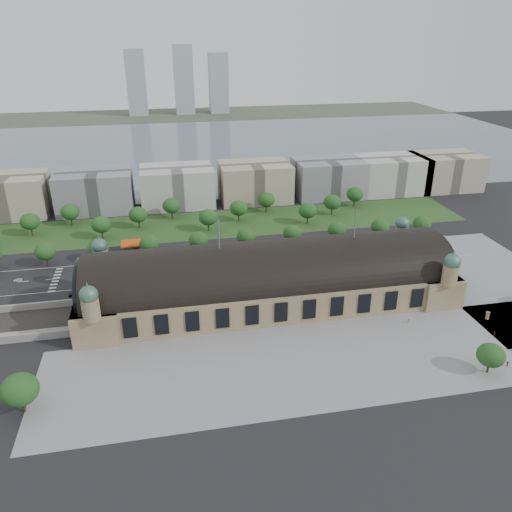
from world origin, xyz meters
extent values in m
plane|color=black|center=(0.00, 0.00, 0.00)|extent=(900.00, 900.00, 0.00)
cube|color=#9D8C61|center=(0.00, 0.00, 6.00)|extent=(150.00, 40.00, 12.00)
cube|color=#9D8C61|center=(-67.00, 0.00, 6.00)|extent=(16.00, 43.00, 12.00)
cube|color=#9D8C61|center=(67.00, 0.00, 6.00)|extent=(16.00, 43.00, 12.00)
cylinder|color=black|center=(0.00, 0.00, 12.00)|extent=(144.00, 37.60, 37.60)
cylinder|color=black|center=(-73.00, 0.00, 14.00)|extent=(1.20, 32.00, 32.00)
cylinder|color=black|center=(73.00, 0.00, 14.00)|extent=(1.20, 32.00, 32.00)
cylinder|color=#9D8C61|center=(-67.00, 21.00, 16.00)|extent=(6.00, 6.00, 8.00)
sphere|color=#426A5A|center=(-67.00, 21.00, 21.50)|extent=(6.40, 6.40, 6.40)
cone|color=#426A5A|center=(-67.00, 21.00, 25.50)|extent=(1.00, 1.00, 2.50)
cylinder|color=#9D8C61|center=(67.00, 21.00, 16.00)|extent=(6.00, 6.00, 8.00)
sphere|color=#426A5A|center=(67.00, 21.00, 21.50)|extent=(6.40, 6.40, 6.40)
cone|color=#426A5A|center=(67.00, 21.00, 25.50)|extent=(1.00, 1.00, 2.50)
cylinder|color=#9D8C61|center=(-67.00, -21.00, 16.00)|extent=(6.00, 6.00, 8.00)
sphere|color=#426A5A|center=(-67.00, -21.00, 21.50)|extent=(6.40, 6.40, 6.40)
cone|color=#426A5A|center=(-67.00, -21.00, 25.50)|extent=(1.00, 1.00, 2.50)
cylinder|color=#9D8C61|center=(67.00, -21.00, 16.00)|extent=(6.00, 6.00, 8.00)
sphere|color=#426A5A|center=(67.00, -21.00, 21.50)|extent=(6.40, 6.40, 6.40)
cone|color=#426A5A|center=(67.00, -21.00, 25.50)|extent=(1.00, 1.00, 2.50)
cylinder|color=#59595B|center=(-20.00, 0.00, 31.50)|extent=(0.50, 0.50, 12.00)
cylinder|color=#59595B|center=(35.00, 0.00, 31.50)|extent=(0.50, 0.50, 12.00)
cube|color=gray|center=(10.00, -44.00, 0.00)|extent=(190.00, 48.00, 0.12)
cube|color=gray|center=(103.00, 0.00, 0.00)|extent=(56.00, 100.00, 0.12)
cube|color=black|center=(-20.00, 38.00, 0.00)|extent=(260.00, 26.00, 0.10)
cube|color=#2B5221|center=(-15.00, 93.00, 0.00)|extent=(300.00, 45.00, 0.10)
cube|color=#E6450D|center=(-55.00, 62.00, 4.70)|extent=(14.00, 9.00, 0.70)
cube|color=#59595B|center=(-53.00, 68.00, 1.60)|extent=(7.00, 5.00, 3.20)
cylinder|color=#59595B|center=(-60.50, 65.20, 2.20)|extent=(0.50, 0.50, 4.40)
cylinder|color=#59595B|center=(-49.50, 65.20, 2.20)|extent=(0.50, 0.50, 4.40)
cylinder|color=#59595B|center=(-60.50, 58.80, 2.20)|extent=(0.50, 0.50, 4.40)
cylinder|color=#59595B|center=(-49.50, 58.80, 2.20)|extent=(0.50, 0.50, 4.40)
cube|color=slate|center=(0.00, 298.00, 0.00)|extent=(700.00, 320.00, 0.08)
cube|color=#44513D|center=(0.00, 498.00, 0.00)|extent=(700.00, 120.00, 0.14)
cube|color=#9EA8B2|center=(-60.00, 508.00, 40.00)|extent=(24.00, 24.00, 80.00)
cube|color=#9EA8B2|center=(0.00, 508.00, 42.50)|extent=(24.00, 24.00, 85.00)
cube|color=#9EA8B2|center=(45.00, 508.00, 37.50)|extent=(24.00, 24.00, 75.00)
cube|color=#B1A48B|center=(-130.00, 133.00, 12.00)|extent=(45.00, 32.00, 24.00)
cube|color=gray|center=(-80.00, 133.00, 12.00)|extent=(45.00, 32.00, 24.00)
cube|color=beige|center=(-30.00, 133.00, 12.00)|extent=(45.00, 32.00, 24.00)
cube|color=#B1A48B|center=(20.00, 133.00, 12.00)|extent=(45.00, 32.00, 24.00)
cube|color=gray|center=(70.00, 133.00, 12.00)|extent=(45.00, 32.00, 24.00)
cube|color=beige|center=(115.00, 133.00, 12.00)|extent=(45.00, 32.00, 24.00)
cube|color=#B1A48B|center=(155.00, 133.00, 12.00)|extent=(45.00, 32.00, 24.00)
cylinder|color=#2D2116|center=(-96.00, 53.00, 2.16)|extent=(0.70, 0.70, 4.32)
ellipsoid|color=#204719|center=(-96.00, 53.00, 7.44)|extent=(9.60, 9.60, 8.16)
cylinder|color=#2D2116|center=(-72.00, 53.00, 2.16)|extent=(0.70, 0.70, 4.32)
ellipsoid|color=#204719|center=(-72.00, 53.00, 7.44)|extent=(9.60, 9.60, 8.16)
cylinder|color=#2D2116|center=(-48.00, 53.00, 2.16)|extent=(0.70, 0.70, 4.32)
ellipsoid|color=#204719|center=(-48.00, 53.00, 7.44)|extent=(9.60, 9.60, 8.16)
cylinder|color=#2D2116|center=(-24.00, 53.00, 2.16)|extent=(0.70, 0.70, 4.32)
ellipsoid|color=#204719|center=(-24.00, 53.00, 7.44)|extent=(9.60, 9.60, 8.16)
cylinder|color=#2D2116|center=(0.00, 53.00, 2.16)|extent=(0.70, 0.70, 4.32)
ellipsoid|color=#204719|center=(0.00, 53.00, 7.44)|extent=(9.60, 9.60, 8.16)
cylinder|color=#2D2116|center=(24.00, 53.00, 2.16)|extent=(0.70, 0.70, 4.32)
ellipsoid|color=#204719|center=(24.00, 53.00, 7.44)|extent=(9.60, 9.60, 8.16)
cylinder|color=#2D2116|center=(48.00, 53.00, 2.16)|extent=(0.70, 0.70, 4.32)
ellipsoid|color=#204719|center=(48.00, 53.00, 7.44)|extent=(9.60, 9.60, 8.16)
cylinder|color=#2D2116|center=(72.00, 53.00, 2.16)|extent=(0.70, 0.70, 4.32)
ellipsoid|color=#204719|center=(72.00, 53.00, 7.44)|extent=(9.60, 9.60, 8.16)
cylinder|color=#2D2116|center=(96.00, 53.00, 2.16)|extent=(0.70, 0.70, 4.32)
ellipsoid|color=#204719|center=(96.00, 53.00, 7.44)|extent=(9.60, 9.60, 8.16)
cylinder|color=#2D2116|center=(-111.00, 95.00, 2.34)|extent=(0.70, 0.70, 4.68)
ellipsoid|color=#204719|center=(-111.00, 95.00, 8.06)|extent=(10.40, 10.40, 8.84)
cylinder|color=#2D2116|center=(-92.00, 107.00, 2.34)|extent=(0.70, 0.70, 4.68)
ellipsoid|color=#204719|center=(-92.00, 107.00, 8.06)|extent=(10.40, 10.40, 8.84)
cylinder|color=#2D2116|center=(-73.00, 83.00, 2.34)|extent=(0.70, 0.70, 4.68)
ellipsoid|color=#204719|center=(-73.00, 83.00, 8.06)|extent=(10.40, 10.40, 8.84)
cylinder|color=#2D2116|center=(-54.00, 95.00, 2.34)|extent=(0.70, 0.70, 4.68)
ellipsoid|color=#204719|center=(-54.00, 95.00, 8.06)|extent=(10.40, 10.40, 8.84)
cylinder|color=#2D2116|center=(-35.00, 107.00, 2.34)|extent=(0.70, 0.70, 4.68)
ellipsoid|color=#204719|center=(-35.00, 107.00, 8.06)|extent=(10.40, 10.40, 8.84)
cylinder|color=#2D2116|center=(-16.00, 83.00, 2.34)|extent=(0.70, 0.70, 4.68)
ellipsoid|color=#204719|center=(-16.00, 83.00, 8.06)|extent=(10.40, 10.40, 8.84)
cylinder|color=#2D2116|center=(3.00, 95.00, 2.34)|extent=(0.70, 0.70, 4.68)
ellipsoid|color=#204719|center=(3.00, 95.00, 8.06)|extent=(10.40, 10.40, 8.84)
cylinder|color=#2D2116|center=(22.00, 107.00, 2.34)|extent=(0.70, 0.70, 4.68)
ellipsoid|color=#204719|center=(22.00, 107.00, 8.06)|extent=(10.40, 10.40, 8.84)
cylinder|color=#2D2116|center=(41.00, 83.00, 2.34)|extent=(0.70, 0.70, 4.68)
ellipsoid|color=#204719|center=(41.00, 83.00, 8.06)|extent=(10.40, 10.40, 8.84)
cylinder|color=#2D2116|center=(60.00, 95.00, 2.34)|extent=(0.70, 0.70, 4.68)
ellipsoid|color=#204719|center=(60.00, 95.00, 8.06)|extent=(10.40, 10.40, 8.84)
cylinder|color=#2D2116|center=(79.00, 107.00, 2.34)|extent=(0.70, 0.70, 4.68)
ellipsoid|color=#204719|center=(79.00, 107.00, 8.06)|extent=(10.40, 10.40, 8.84)
cylinder|color=#2D2116|center=(-85.00, -50.00, 2.34)|extent=(0.70, 0.70, 4.68)
ellipsoid|color=#204719|center=(-85.00, -50.00, 8.06)|extent=(11.00, 11.00, 9.35)
cylinder|color=#2D2116|center=(60.00, -60.00, 1.98)|extent=(0.70, 0.70, 3.96)
ellipsoid|color=#204719|center=(60.00, -60.00, 6.82)|extent=(9.00, 9.00, 7.65)
imported|color=silver|center=(-106.27, 38.94, 0.67)|extent=(3.98, 1.72, 1.34)
imported|color=gray|center=(-72.17, 39.41, 0.69)|extent=(4.26, 1.70, 1.38)
imported|color=black|center=(-73.60, 36.38, 0.69)|extent=(5.09, 2.53, 1.38)
imported|color=#962E13|center=(-24.98, 38.76, 0.68)|extent=(4.83, 2.27, 1.36)
imported|color=#1A2449|center=(5.40, 32.96, 0.67)|extent=(4.07, 1.97, 1.34)
imported|color=slate|center=(28.69, 38.45, 0.66)|extent=(4.08, 1.57, 1.33)
imported|color=#BABABC|center=(79.28, 30.25, 0.66)|extent=(4.81, 2.38, 1.31)
imported|color=black|center=(-80.00, 21.00, 0.83)|extent=(5.23, 4.02, 1.66)
imported|color=maroon|center=(-61.13, 25.00, 0.82)|extent=(6.49, 4.75, 1.64)
imported|color=#192947|center=(-46.18, 21.00, 0.66)|extent=(4.92, 3.63, 1.32)
imported|color=#54565C|center=(-37.29, 21.00, 0.77)|extent=(4.76, 4.00, 1.54)
imported|color=silver|center=(-55.81, 21.00, 0.82)|extent=(5.24, 3.61, 1.63)
imported|color=gray|center=(-32.48, 25.00, 0.72)|extent=(5.61, 5.01, 1.45)
imported|color=black|center=(-33.24, 25.00, 0.74)|extent=(5.53, 3.88, 1.49)
imported|color=#B11C2C|center=(-9.08, 27.00, 1.62)|extent=(11.66, 2.86, 3.24)
imported|color=silver|center=(-6.51, 30.42, 1.89)|extent=(13.75, 3.98, 3.78)
imported|color=silver|center=(35.81, 32.00, 1.70)|extent=(12.36, 3.73, 3.39)
cylinder|color=#CE333A|center=(80.00, -30.31, 1.43)|extent=(1.33, 1.33, 2.86)
cylinder|color=#59595B|center=(80.00, -30.31, 2.95)|extent=(1.62, 1.62, 0.24)
imported|color=gray|center=(48.71, -26.94, 0.80)|extent=(0.84, 0.56, 1.59)
imported|color=gray|center=(75.74, -41.01, 0.88)|extent=(0.76, 0.73, 1.76)
imported|color=gray|center=(68.34, -58.50, 0.96)|extent=(1.34, 1.11, 1.92)
camera|label=1|loc=(-40.31, -175.64, 102.97)|focal=35.00mm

